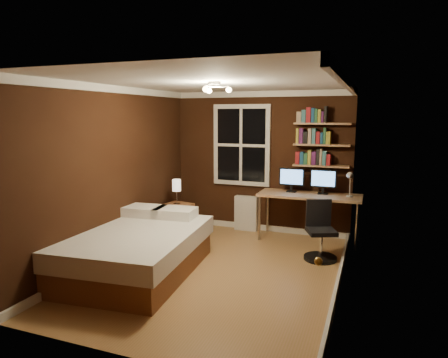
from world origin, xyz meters
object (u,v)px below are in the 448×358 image
(bed, at_px, (136,250))
(office_chair, at_px, (320,238))
(desk_lamp, at_px, (350,184))
(bedside_lamp, at_px, (177,192))
(monitor_right, at_px, (323,182))
(desk, at_px, (309,198))
(radiator, at_px, (246,213))
(monitor_left, at_px, (292,180))
(nightstand, at_px, (177,220))

(bed, distance_m, office_chair, 2.63)
(desk_lamp, relative_size, office_chair, 0.51)
(bedside_lamp, distance_m, monitor_right, 2.48)
(desk_lamp, bearing_deg, bedside_lamp, -170.76)
(bedside_lamp, relative_size, desk, 0.26)
(radiator, height_order, desk, desk)
(radiator, xyz_separation_m, monitor_left, (0.84, -0.14, 0.68))
(monitor_right, xyz_separation_m, desk_lamp, (0.43, -0.15, 0.01))
(bed, distance_m, nightstand, 1.68)
(nightstand, distance_m, office_chair, 2.50)
(office_chair, bearing_deg, desk, 86.86)
(desk, relative_size, desk_lamp, 3.80)
(nightstand, xyz_separation_m, radiator, (1.03, 0.75, 0.04))
(nightstand, relative_size, desk_lamp, 1.27)
(bed, xyz_separation_m, bedside_lamp, (-0.25, 1.66, 0.47))
(monitor_right, bearing_deg, monitor_left, 180.00)
(office_chair, bearing_deg, desk_lamp, 42.61)
(radiator, relative_size, office_chair, 0.73)
(nightstand, height_order, office_chair, office_chair)
(bedside_lamp, distance_m, monitor_left, 1.98)
(desk, bearing_deg, monitor_left, 165.37)
(bedside_lamp, relative_size, monitor_right, 1.03)
(office_chair, bearing_deg, bed, -171.42)
(monitor_left, bearing_deg, monitor_right, 0.00)
(bed, bearing_deg, office_chair, 26.31)
(bedside_lamp, bearing_deg, nightstand, 0.00)
(nightstand, bearing_deg, radiator, 47.17)
(desk_lamp, bearing_deg, nightstand, -170.76)
(desk, xyz_separation_m, office_chair, (0.30, -0.82, -0.42))
(bed, xyz_separation_m, monitor_left, (1.62, 2.28, 0.69))
(bed, height_order, radiator, bed)
(nightstand, height_order, radiator, radiator)
(desk, relative_size, office_chair, 1.94)
(bedside_lamp, bearing_deg, radiator, 36.08)
(bedside_lamp, bearing_deg, office_chair, -6.55)
(desk_lamp, distance_m, office_chair, 1.08)
(nightstand, bearing_deg, monitor_right, 25.46)
(bed, xyz_separation_m, desk_lamp, (2.57, 2.12, 0.71))
(bedside_lamp, distance_m, office_chair, 2.54)
(bedside_lamp, distance_m, radiator, 1.35)
(radiator, bearing_deg, bed, -107.95)
(nightstand, xyz_separation_m, monitor_left, (1.87, 0.61, 0.72))
(desk, bearing_deg, nightstand, -166.39)
(monitor_left, height_order, office_chair, monitor_left)
(monitor_right, bearing_deg, desk, -157.71)
(nightstand, bearing_deg, bedside_lamp, 0.00)
(nightstand, height_order, monitor_right, monitor_right)
(bedside_lamp, relative_size, desk_lamp, 0.99)
(bed, height_order, office_chair, office_chair)
(radiator, bearing_deg, monitor_left, -9.22)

